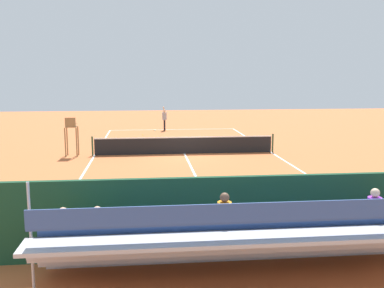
% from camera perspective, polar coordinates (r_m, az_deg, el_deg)
% --- Properties ---
extents(ground_plane, '(60.00, 60.00, 0.00)m').
position_cam_1_polar(ground_plane, '(24.72, -0.98, -1.28)').
color(ground_plane, '#BC6033').
extents(court_line_markings, '(10.10, 22.20, 0.01)m').
position_cam_1_polar(court_line_markings, '(24.76, -0.99, -1.26)').
color(court_line_markings, white).
rests_on(court_line_markings, ground).
extents(tennis_net, '(10.30, 0.10, 1.07)m').
position_cam_1_polar(tennis_net, '(24.64, -0.98, -0.14)').
color(tennis_net, black).
rests_on(tennis_net, ground).
extents(backdrop_wall, '(18.00, 0.16, 2.00)m').
position_cam_1_polar(backdrop_wall, '(11.00, 5.59, -9.28)').
color(backdrop_wall, '#194228').
rests_on(backdrop_wall, ground).
extents(bleacher_stand, '(9.06, 2.40, 2.35)m').
position_cam_1_polar(bleacher_stand, '(9.84, 7.39, -12.16)').
color(bleacher_stand, '#B2B2B7').
rests_on(bleacher_stand, ground).
extents(umpire_chair, '(0.67, 0.67, 2.14)m').
position_cam_1_polar(umpire_chair, '(24.71, -15.46, 1.46)').
color(umpire_chair, olive).
rests_on(umpire_chair, ground).
extents(courtside_bench, '(1.80, 0.40, 0.93)m').
position_cam_1_polar(courtside_bench, '(12.23, 12.51, -9.74)').
color(courtside_bench, '#234C2D').
rests_on(courtside_bench, ground).
extents(equipment_bag, '(0.90, 0.36, 0.36)m').
position_cam_1_polar(equipment_bag, '(11.83, 4.91, -12.14)').
color(equipment_bag, black).
rests_on(equipment_bag, ground).
extents(tennis_player, '(0.39, 0.54, 1.93)m').
position_cam_1_polar(tennis_player, '(34.97, -3.61, 3.44)').
color(tennis_player, black).
rests_on(tennis_player, ground).
extents(tennis_racket, '(0.31, 0.57, 0.03)m').
position_cam_1_polar(tennis_racket, '(35.08, -4.85, 1.80)').
color(tennis_racket, black).
rests_on(tennis_racket, ground).
extents(tennis_ball_near, '(0.07, 0.07, 0.07)m').
position_cam_1_polar(tennis_ball_near, '(32.41, -6.45, 1.21)').
color(tennis_ball_near, '#CCDB33').
rests_on(tennis_ball_near, ground).
extents(tennis_ball_far, '(0.07, 0.07, 0.07)m').
position_cam_1_polar(tennis_ball_far, '(34.43, -3.26, 1.71)').
color(tennis_ball_far, '#CCDB33').
rests_on(tennis_ball_far, ground).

